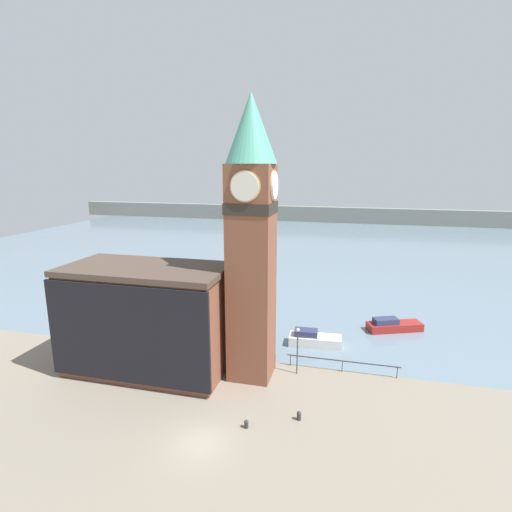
# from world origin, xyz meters

# --- Properties ---
(ground_plane) EXTENTS (160.00, 160.00, 0.00)m
(ground_plane) POSITION_xyz_m (0.00, 0.00, 0.00)
(ground_plane) COLOR gray
(water) EXTENTS (160.00, 120.00, 0.00)m
(water) POSITION_xyz_m (0.00, 72.35, -0.00)
(water) COLOR slate
(water) RESTS_ON ground_plane
(far_shoreline) EXTENTS (180.00, 3.00, 5.00)m
(far_shoreline) POSITION_xyz_m (0.00, 112.35, 2.50)
(far_shoreline) COLOR gray
(far_shoreline) RESTS_ON water
(pier_railing) EXTENTS (10.01, 0.08, 1.09)m
(pier_railing) POSITION_xyz_m (8.82, 12.10, 0.95)
(pier_railing) COLOR #333338
(pier_railing) RESTS_ON ground_plane
(clock_tower) EXTENTS (4.14, 4.14, 23.77)m
(clock_tower) POSITION_xyz_m (1.03, 9.68, 12.63)
(clock_tower) COLOR brown
(clock_tower) RESTS_ON ground_plane
(pier_building) EXTENTS (14.47, 7.41, 9.64)m
(pier_building) POSITION_xyz_m (-8.31, 8.46, 4.84)
(pier_building) COLOR brown
(pier_building) RESTS_ON ground_plane
(boat_near) EXTENTS (5.47, 2.30, 1.65)m
(boat_near) POSITION_xyz_m (5.75, 16.96, 0.64)
(boat_near) COLOR silver
(boat_near) RESTS_ON water
(boat_far) EXTENTS (6.36, 4.03, 1.49)m
(boat_far) POSITION_xyz_m (14.03, 23.01, 0.57)
(boat_far) COLOR maroon
(boat_far) RESTS_ON water
(mooring_bollard_near) EXTENTS (0.33, 0.33, 0.69)m
(mooring_bollard_near) POSITION_xyz_m (6.04, 4.15, 0.37)
(mooring_bollard_near) COLOR #2D2D33
(mooring_bollard_near) RESTS_ON ground_plane
(mooring_bollard_far) EXTENTS (0.32, 0.32, 0.62)m
(mooring_bollard_far) POSITION_xyz_m (2.54, 2.34, 0.33)
(mooring_bollard_far) COLOR #2D2D33
(mooring_bollard_far) RESTS_ON ground_plane
(lamp_post) EXTENTS (0.32, 0.32, 4.34)m
(lamp_post) POSITION_xyz_m (4.91, 10.80, 2.99)
(lamp_post) COLOR #2D2D33
(lamp_post) RESTS_ON ground_plane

